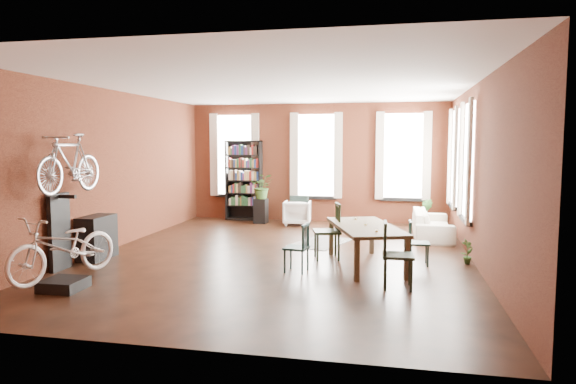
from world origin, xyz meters
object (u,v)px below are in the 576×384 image
(dining_chair_a, at_px, (296,248))
(plant_stand, at_px, (261,211))
(dining_chair_b, at_px, (327,231))
(bicycle_floor, at_px, (63,218))
(bookshelf, at_px, (244,180))
(white_armchair, at_px, (297,212))
(dining_table, at_px, (365,246))
(cream_sofa, at_px, (433,219))
(bike_trainer, at_px, (64,284))
(dining_chair_d, at_px, (419,243))
(dining_chair_c, at_px, (398,255))
(console_table, at_px, (97,237))

(dining_chair_a, relative_size, plant_stand, 1.24)
(dining_chair_b, relative_size, bicycle_floor, 0.57)
(bookshelf, height_order, white_armchair, bookshelf)
(dining_table, distance_m, dining_chair_a, 1.27)
(plant_stand, bearing_deg, white_armchair, -4.93)
(cream_sofa, bearing_deg, dining_chair_a, 146.60)
(bookshelf, bearing_deg, cream_sofa, -18.95)
(dining_table, relative_size, cream_sofa, 1.01)
(dining_chair_b, relative_size, bike_trainer, 1.86)
(dining_chair_a, bearing_deg, bicycle_floor, -53.33)
(dining_table, distance_m, white_armchair, 4.64)
(dining_chair_b, xyz_separation_m, dining_chair_d, (1.64, -0.13, -0.13))
(bookshelf, height_order, plant_stand, bookshelf)
(bookshelf, distance_m, white_armchair, 1.87)
(bookshelf, bearing_deg, dining_chair_b, -56.48)
(dining_chair_c, relative_size, bookshelf, 0.44)
(dining_chair_c, height_order, bookshelf, bookshelf)
(bike_trainer, xyz_separation_m, plant_stand, (1.22, 6.65, 0.25))
(dining_table, xyz_separation_m, dining_chair_c, (0.55, -1.27, 0.13))
(bookshelf, bearing_deg, dining_table, -52.90)
(dining_chair_b, relative_size, cream_sofa, 0.49)
(dining_chair_b, height_order, dining_chair_c, dining_chair_b)
(cream_sofa, relative_size, bicycle_floor, 1.16)
(console_table, bearing_deg, white_armchair, 57.95)
(cream_sofa, bearing_deg, bike_trainer, 134.35)
(console_table, height_order, bicycle_floor, bicycle_floor)
(dining_chair_b, bearing_deg, dining_chair_c, 21.93)
(dining_chair_a, distance_m, bicycle_floor, 3.61)
(plant_stand, bearing_deg, dining_chair_d, -45.60)
(dining_chair_d, bearing_deg, plant_stand, 41.54)
(bookshelf, distance_m, bicycle_floor, 7.13)
(dining_chair_a, relative_size, bookshelf, 0.37)
(dining_chair_c, bearing_deg, dining_chair_d, -15.40)
(bookshelf, bearing_deg, dining_chair_c, -55.44)
(bookshelf, relative_size, cream_sofa, 1.06)
(dining_chair_b, bearing_deg, plant_stand, -164.79)
(dining_chair_b, distance_m, bicycle_floor, 4.47)
(dining_table, xyz_separation_m, dining_chair_b, (-0.72, 0.41, 0.16))
(cream_sofa, bearing_deg, plant_stand, 74.40)
(dining_table, xyz_separation_m, plant_stand, (-2.99, 4.28, -0.03))
(dining_table, distance_m, bike_trainer, 4.85)
(plant_stand, bearing_deg, bookshelf, 141.40)
(dining_chair_c, bearing_deg, white_armchair, 22.89)
(bicycle_floor, bearing_deg, console_table, 126.87)
(dining_chair_d, distance_m, bike_trainer, 5.79)
(dining_table, height_order, dining_chair_a, dining_chair_a)
(dining_table, xyz_separation_m, bike_trainer, (-4.22, -2.37, -0.28))
(white_armchair, relative_size, bike_trainer, 1.26)
(dining_chair_b, bearing_deg, dining_chair_a, -34.91)
(dining_chair_d, bearing_deg, white_armchair, 33.81)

